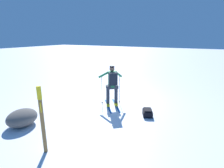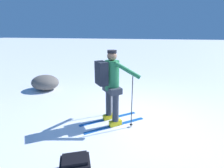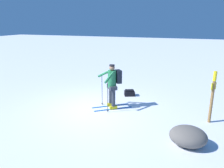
# 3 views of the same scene
# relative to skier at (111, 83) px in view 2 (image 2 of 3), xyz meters

# --- Properties ---
(ground_plane) EXTENTS (80.00, 80.00, 0.00)m
(ground_plane) POSITION_rel_skier_xyz_m (-0.68, -0.32, -1.03)
(ground_plane) COLOR white
(skier) EXTENTS (1.51, 1.34, 1.76)m
(skier) POSITION_rel_skier_xyz_m (0.00, 0.00, 0.00)
(skier) COLOR #144C9E
(skier) RESTS_ON ground_plane
(dropped_backpack) EXTENTS (0.57, 0.50, 0.27)m
(dropped_backpack) POSITION_rel_skier_xyz_m (0.23, 1.65, -0.90)
(dropped_backpack) COLOR black
(dropped_backpack) RESTS_ON ground_plane
(rock_boulder) EXTENTS (1.03, 0.88, 0.57)m
(rock_boulder) POSITION_rel_skier_xyz_m (2.94, -1.92, -0.74)
(rock_boulder) COLOR #5B5651
(rock_boulder) RESTS_ON ground_plane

